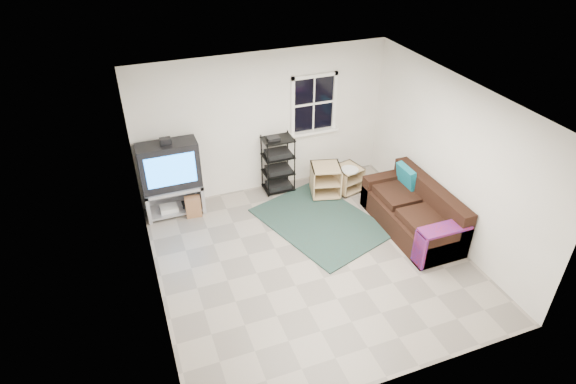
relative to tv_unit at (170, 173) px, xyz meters
name	(u,v)px	position (x,y,z in m)	size (l,w,h in m)	color
room	(314,108)	(2.71, 0.24, 0.68)	(4.60, 4.62, 4.60)	gray
tv_unit	(170,173)	(0.00, 0.00, 0.00)	(0.99, 0.49, 1.45)	#A8A8B0
av_rack	(278,167)	(1.94, 0.05, -0.31)	(0.55, 0.40, 1.11)	black
side_table_left	(325,179)	(2.71, -0.39, -0.47)	(0.63, 0.63, 0.61)	tan
side_table_right	(347,177)	(3.13, -0.42, -0.50)	(0.55, 0.55, 0.53)	tan
sofa	(414,213)	(3.64, -1.90, -0.48)	(0.86, 1.95, 0.89)	black
shag_rug	(321,221)	(2.27, -1.19, -0.78)	(1.55, 2.13, 0.03)	black
paper_bag	(193,206)	(0.28, -0.23, -0.61)	(0.26, 0.17, 0.38)	#956443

